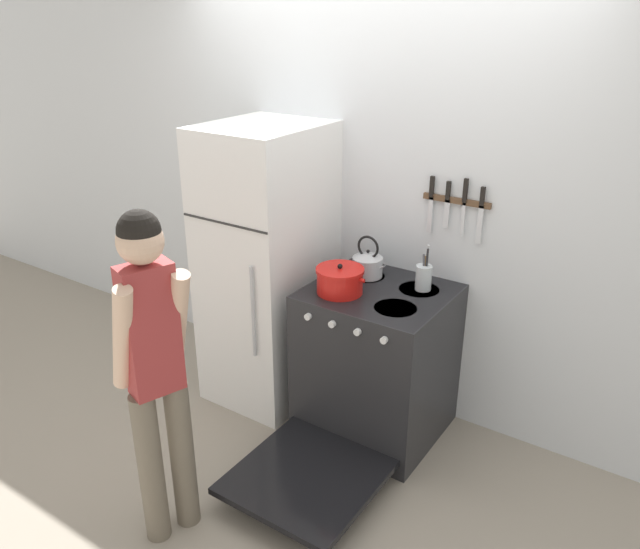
% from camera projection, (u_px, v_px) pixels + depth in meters
% --- Properties ---
extents(ground_plane, '(14.00, 14.00, 0.00)m').
position_uv_depth(ground_plane, '(360.00, 383.00, 4.16)').
color(ground_plane, gray).
extents(wall_back, '(10.00, 0.06, 2.55)m').
position_uv_depth(wall_back, '(368.00, 197.00, 3.68)').
color(wall_back, silver).
rests_on(wall_back, ground_plane).
extents(refrigerator, '(0.61, 0.74, 1.71)m').
position_uv_depth(refrigerator, '(267.00, 267.00, 3.79)').
color(refrigerator, white).
rests_on(refrigerator, ground_plane).
extents(stove_range, '(0.75, 1.41, 0.89)m').
position_uv_depth(stove_range, '(373.00, 364.00, 3.54)').
color(stove_range, '#232326').
rests_on(stove_range, ground_plane).
extents(dutch_oven_pot, '(0.30, 0.26, 0.17)m').
position_uv_depth(dutch_oven_pot, '(340.00, 280.00, 3.34)').
color(dutch_oven_pot, red).
rests_on(dutch_oven_pot, stove_range).
extents(tea_kettle, '(0.22, 0.17, 0.24)m').
position_uv_depth(tea_kettle, '(368.00, 264.00, 3.55)').
color(tea_kettle, silver).
rests_on(tea_kettle, stove_range).
extents(utensil_jar, '(0.09, 0.09, 0.25)m').
position_uv_depth(utensil_jar, '(424.00, 277.00, 3.38)').
color(utensil_jar, silver).
rests_on(utensil_jar, stove_range).
extents(person, '(0.32, 0.38, 1.60)m').
position_uv_depth(person, '(155.00, 364.00, 2.65)').
color(person, '#6B6051').
rests_on(person, ground_plane).
extents(wall_knife_strip, '(0.38, 0.03, 0.34)m').
position_uv_depth(wall_knife_strip, '(456.00, 200.00, 3.32)').
color(wall_knife_strip, brown).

